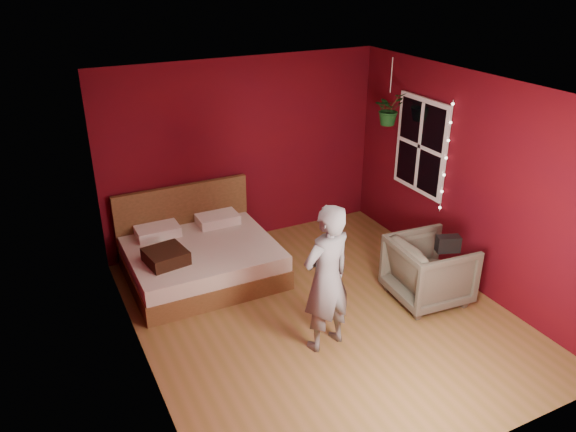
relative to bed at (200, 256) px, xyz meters
name	(u,v)px	position (x,y,z in m)	size (l,w,h in m)	color
floor	(322,315)	(0.95, -1.51, -0.26)	(4.50, 4.50, 0.00)	brown
room_walls	(326,180)	(0.95, -1.51, 1.42)	(4.04, 4.54, 2.62)	#56090F
window	(421,146)	(2.92, -0.61, 1.24)	(0.05, 0.97, 1.27)	white
fairy_lights	(446,158)	(2.89, -1.13, 1.24)	(0.04, 0.04, 1.45)	silver
bed	(200,256)	(0.00, 0.00, 0.00)	(1.83, 1.56, 1.01)	brown
person	(326,279)	(0.71, -1.98, 0.55)	(0.59, 0.39, 1.63)	slate
armchair	(429,270)	(2.25, -1.76, 0.13)	(0.84, 0.86, 0.78)	#5B5748
handbag	(448,244)	(2.24, -2.03, 0.61)	(0.26, 0.13, 0.18)	black
throw_pillow	(166,256)	(-0.51, -0.30, 0.28)	(0.45, 0.45, 0.16)	#321810
hanging_plant	(389,109)	(2.65, -0.22, 1.68)	(0.44, 0.40, 0.88)	silver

